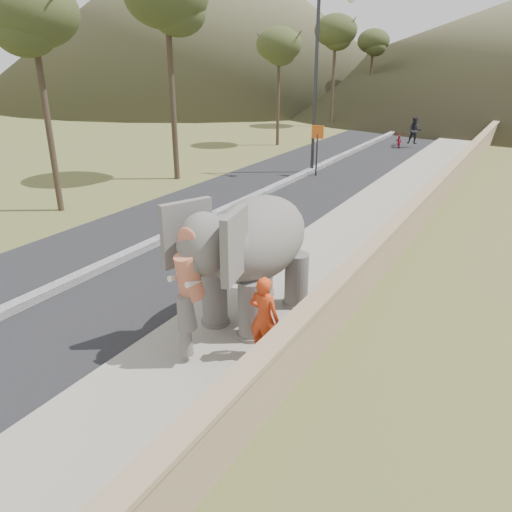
{
  "coord_description": "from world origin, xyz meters",
  "views": [
    {
      "loc": [
        4.86,
        -5.26,
        5.5
      ],
      "look_at": [
        0.2,
        2.85,
        1.7
      ],
      "focal_mm": 35.0,
      "sensor_mm": 36.0,
      "label": 1
    }
  ],
  "objects": [
    {
      "name": "ground",
      "position": [
        0.0,
        0.0,
        0.0
      ],
      "size": [
        160.0,
        160.0,
        0.0
      ],
      "primitive_type": "plane",
      "color": "olive",
      "rests_on": "ground"
    },
    {
      "name": "road",
      "position": [
        -5.0,
        10.0,
        0.01
      ],
      "size": [
        7.0,
        120.0,
        0.03
      ],
      "primitive_type": "cube",
      "color": "black",
      "rests_on": "ground"
    },
    {
      "name": "median",
      "position": [
        -5.0,
        10.0,
        0.11
      ],
      "size": [
        0.35,
        120.0,
        0.22
      ],
      "primitive_type": "cube",
      "color": "black",
      "rests_on": "ground"
    },
    {
      "name": "walkway",
      "position": [
        0.0,
        10.0,
        0.07
      ],
      "size": [
        3.0,
        120.0,
        0.15
      ],
      "primitive_type": "cube",
      "color": "#9E9687",
      "rests_on": "ground"
    },
    {
      "name": "parapet",
      "position": [
        1.65,
        10.0,
        0.55
      ],
      "size": [
        0.3,
        120.0,
        1.1
      ],
      "primitive_type": "cube",
      "color": "tan",
      "rests_on": "ground"
    },
    {
      "name": "lamppost",
      "position": [
        -4.69,
        17.5,
        4.87
      ],
      "size": [
        1.76,
        0.36,
        8.0
      ],
      "color": "#333237",
      "rests_on": "ground"
    },
    {
      "name": "signboard",
      "position": [
        -4.5,
        16.86,
        1.64
      ],
      "size": [
        0.6,
        0.08,
        2.4
      ],
      "color": "#2D2D33",
      "rests_on": "ground"
    },
    {
      "name": "hill_left",
      "position": [
        -38.0,
        55.0,
        11.0
      ],
      "size": [
        60.0,
        60.0,
        22.0
      ],
      "primitive_type": "cone",
      "color": "brown",
      "rests_on": "ground"
    },
    {
      "name": "elephant_and_man",
      "position": [
        0.02,
        3.22,
        1.53
      ],
      "size": [
        2.4,
        4.0,
        2.78
      ],
      "color": "slate",
      "rests_on": "ground"
    },
    {
      "name": "motorcyclist",
      "position": [
        -2.83,
        27.04,
        0.73
      ],
      "size": [
        1.93,
        1.9,
        1.88
      ],
      "color": "maroon",
      "rests_on": "ground"
    },
    {
      "name": "trees",
      "position": [
        0.22,
        26.7,
        3.92
      ],
      "size": [
        47.66,
        41.27,
        9.28
      ],
      "color": "#473828",
      "rests_on": "ground"
    }
  ]
}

